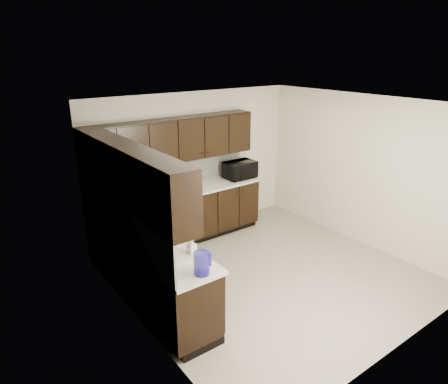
# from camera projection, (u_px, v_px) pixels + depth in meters

# --- Properties ---
(floor) EXTENTS (4.00, 4.00, 0.00)m
(floor) POSITION_uv_depth(u_px,v_px,m) (268.00, 274.00, 5.94)
(floor) COLOR #A29686
(floor) RESTS_ON ground
(ceiling) EXTENTS (4.00, 4.00, 0.00)m
(ceiling) POSITION_uv_depth(u_px,v_px,m) (276.00, 104.00, 5.09)
(ceiling) COLOR white
(ceiling) RESTS_ON wall_back
(wall_back) EXTENTS (4.00, 0.02, 2.50)m
(wall_back) POSITION_uv_depth(u_px,v_px,m) (194.00, 164.00, 7.03)
(wall_back) COLOR beige
(wall_back) RESTS_ON floor
(wall_left) EXTENTS (0.02, 4.00, 2.50)m
(wall_left) POSITION_uv_depth(u_px,v_px,m) (138.00, 233.00, 4.40)
(wall_left) COLOR beige
(wall_left) RESTS_ON floor
(wall_right) EXTENTS (0.02, 4.00, 2.50)m
(wall_right) POSITION_uv_depth(u_px,v_px,m) (360.00, 171.00, 6.63)
(wall_right) COLOR beige
(wall_right) RESTS_ON floor
(wall_front) EXTENTS (4.00, 0.02, 2.50)m
(wall_front) POSITION_uv_depth(u_px,v_px,m) (408.00, 251.00, 4.00)
(wall_front) COLOR beige
(wall_front) RESTS_ON floor
(lower_cabinets) EXTENTS (3.00, 2.80, 0.90)m
(lower_cabinets) POSITION_uv_depth(u_px,v_px,m) (171.00, 240.00, 6.07)
(lower_cabinets) COLOR black
(lower_cabinets) RESTS_ON floor
(countertop) EXTENTS (3.03, 2.83, 0.04)m
(countertop) POSITION_uv_depth(u_px,v_px,m) (169.00, 210.00, 5.90)
(countertop) COLOR beige
(countertop) RESTS_ON lower_cabinets
(backsplash) EXTENTS (3.00, 2.80, 0.48)m
(backsplash) POSITION_uv_depth(u_px,v_px,m) (149.00, 192.00, 5.85)
(backsplash) COLOR silver
(backsplash) RESTS_ON countertop
(upper_cabinets) EXTENTS (3.00, 2.80, 0.70)m
(upper_cabinets) POSITION_uv_depth(u_px,v_px,m) (158.00, 153.00, 5.63)
(upper_cabinets) COLOR black
(upper_cabinets) RESTS_ON wall_back
(dishwasher) EXTENTS (0.58, 0.04, 0.78)m
(dishwasher) POSITION_uv_depth(u_px,v_px,m) (178.00, 221.00, 6.43)
(dishwasher) COLOR beige
(dishwasher) RESTS_ON lower_cabinets
(sink) EXTENTS (0.54, 0.82, 0.42)m
(sink) POSITION_uv_depth(u_px,v_px,m) (166.00, 255.00, 4.69)
(sink) COLOR beige
(sink) RESTS_ON countertop
(microwave) EXTENTS (0.56, 0.39, 0.31)m
(microwave) POSITION_uv_depth(u_px,v_px,m) (240.00, 170.00, 7.23)
(microwave) COLOR black
(microwave) RESTS_ON countertop
(soap_bottle_a) EXTENTS (0.10, 0.10, 0.19)m
(soap_bottle_a) POSITION_uv_depth(u_px,v_px,m) (191.00, 246.00, 4.56)
(soap_bottle_a) COLOR gray
(soap_bottle_a) RESTS_ON countertop
(soap_bottle_b) EXTENTS (0.12, 0.12, 0.26)m
(soap_bottle_b) POSITION_uv_depth(u_px,v_px,m) (133.00, 223.00, 5.08)
(soap_bottle_b) COLOR gray
(soap_bottle_b) RESTS_ON countertop
(toaster_oven) EXTENTS (0.38, 0.32, 0.21)m
(toaster_oven) POSITION_uv_depth(u_px,v_px,m) (106.00, 201.00, 5.88)
(toaster_oven) COLOR silver
(toaster_oven) RESTS_ON countertop
(storage_bin) EXTENTS (0.50, 0.43, 0.17)m
(storage_bin) POSITION_uv_depth(u_px,v_px,m) (136.00, 217.00, 5.38)
(storage_bin) COLOR silver
(storage_bin) RESTS_ON countertop
(blue_pitcher) EXTENTS (0.19, 0.19, 0.25)m
(blue_pitcher) POSITION_uv_depth(u_px,v_px,m) (202.00, 263.00, 4.14)
(blue_pitcher) COLOR #181098
(blue_pitcher) RESTS_ON countertop
(teal_tumbler) EXTENTS (0.11, 0.11, 0.19)m
(teal_tumbler) POSITION_uv_depth(u_px,v_px,m) (147.00, 216.00, 5.39)
(teal_tumbler) COLOR #0D9097
(teal_tumbler) RESTS_ON countertop
(paper_towel_roll) EXTENTS (0.13, 0.13, 0.27)m
(paper_towel_roll) POSITION_uv_depth(u_px,v_px,m) (132.00, 204.00, 5.69)
(paper_towel_roll) COLOR white
(paper_towel_roll) RESTS_ON countertop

